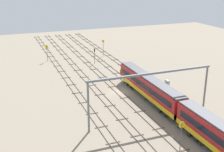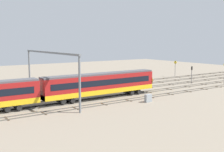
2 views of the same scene
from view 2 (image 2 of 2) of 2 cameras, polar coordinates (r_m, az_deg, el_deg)
The scene contains 10 objects.
ground_plane at distance 62.21m, azimuth 0.14°, elevation -3.20°, with size 159.72×159.72×0.00m, color gray.
track_near_foreground at distance 55.22m, azimuth 5.49°, elevation -4.50°, with size 143.72×2.40×0.16m.
track_with_train at distance 58.64m, azimuth 2.66°, elevation -3.78°, with size 143.72×2.40×0.16m.
track_middle at distance 62.20m, azimuth 0.14°, elevation -3.14°, with size 143.72×2.40×0.16m.
track_second_far at distance 65.87m, azimuth -2.09°, elevation -2.56°, with size 143.72×2.40×0.16m.
track_far_background at distance 69.63m, azimuth -4.08°, elevation -2.05°, with size 143.72×2.40×0.16m.
overhead_gantry at distance 54.14m, azimuth -12.44°, elevation 2.69°, with size 0.40×23.95×9.17m.
speed_sign_near_foreground at distance 90.43m, azimuth 12.61°, elevation 1.98°, with size 0.14×1.00×4.93m.
signal_light_trackside_departure at distance 76.39m, azimuth 15.76°, elevation 0.71°, with size 0.31×0.32×4.52m.
relay_cabinet at distance 52.28m, azimuth 7.29°, elevation -4.46°, with size 1.34×0.62×1.44m.
Camera 2 is at (-35.01, -50.18, 11.23)m, focal length 45.40 mm.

